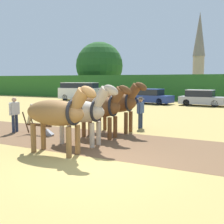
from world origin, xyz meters
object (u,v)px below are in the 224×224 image
(draft_horse_lead_left, at_px, (57,113))
(farmer_beside_team, at_px, (141,110))
(draft_horse_trail_right, at_px, (117,102))
(parked_van, at_px, (79,91))
(farmer_at_plow, at_px, (15,112))
(parked_car_left, at_px, (112,96))
(tree_far_left, at_px, (99,66))
(plow, at_px, (41,128))
(parked_car_center_left, at_px, (151,97))
(draft_horse_lead_right, at_px, (83,111))
(draft_horse_trail_left, at_px, (102,107))
(parked_car_center, at_px, (201,98))
(church_spire, at_px, (199,50))

(draft_horse_lead_left, relative_size, farmer_beside_team, 1.82)
(draft_horse_trail_right, distance_m, parked_van, 21.27)
(draft_horse_trail_right, bearing_deg, farmer_beside_team, 67.81)
(farmer_at_plow, relative_size, parked_car_left, 0.39)
(parked_van, bearing_deg, farmer_at_plow, -69.54)
(parked_car_left, bearing_deg, farmer_beside_team, -70.47)
(farmer_beside_team, bearing_deg, draft_horse_lead_left, -91.14)
(tree_far_left, relative_size, parked_van, 1.65)
(parked_car_left, bearing_deg, draft_horse_lead_left, -80.14)
(plow, xyz_separation_m, parked_van, (-10.19, 19.07, 0.79))
(farmer_at_plow, height_order, parked_van, parked_van)
(tree_far_left, relative_size, draft_horse_lead_left, 2.86)
(farmer_beside_team, distance_m, parked_car_center_left, 14.98)
(parked_car_left, bearing_deg, draft_horse_trail_right, -74.65)
(tree_far_left, height_order, parked_car_left, tree_far_left)
(draft_horse_lead_right, distance_m, parked_car_center_left, 19.20)
(tree_far_left, distance_m, plow, 32.13)
(draft_horse_lead_left, relative_size, draft_horse_trail_left, 1.11)
(plow, xyz_separation_m, farmer_at_plow, (-1.58, -0.01, 0.65))
(tree_far_left, xyz_separation_m, parked_car_center, (17.15, -11.01, -3.93))
(plow, height_order, parked_van, parked_van)
(farmer_beside_team, height_order, parked_car_center, farmer_beside_team)
(plow, bearing_deg, parked_car_center, 77.87)
(farmer_beside_team, distance_m, parked_van, 20.53)
(draft_horse_lead_right, xyz_separation_m, parked_car_left, (-8.04, 19.03, -0.57))
(draft_horse_lead_left, bearing_deg, draft_horse_lead_right, 89.47)
(draft_horse_trail_left, distance_m, farmer_beside_team, 3.09)
(church_spire, height_order, draft_horse_trail_right, church_spire)
(farmer_at_plow, bearing_deg, farmer_beside_team, 33.93)
(farmer_beside_team, xyz_separation_m, parked_car_center, (0.88, 14.42, -0.19))
(draft_horse_lead_right, height_order, farmer_at_plow, draft_horse_lead_right)
(church_spire, xyz_separation_m, farmer_beside_team, (4.61, -46.13, -7.46))
(church_spire, height_order, plow, church_spire)
(parked_car_center, bearing_deg, draft_horse_trail_right, -91.18)
(farmer_beside_team, xyz_separation_m, parked_van, (-13.58, 15.39, 0.19))
(parked_car_left, relative_size, parked_car_center, 0.99)
(draft_horse_lead_right, xyz_separation_m, parked_car_center_left, (-3.52, 18.87, -0.54))
(farmer_at_plow, distance_m, parked_van, 20.94)
(church_spire, bearing_deg, farmer_at_plow, -90.41)
(tree_far_left, distance_m, draft_horse_lead_left, 35.20)
(tree_far_left, height_order, farmer_at_plow, tree_far_left)
(farmer_at_plow, xyz_separation_m, parked_van, (-8.61, 19.09, 0.14))
(draft_horse_trail_right, bearing_deg, farmer_at_plow, -151.81)
(parked_van, relative_size, parked_car_center_left, 1.08)
(plow, relative_size, parked_car_left, 0.38)
(draft_horse_lead_right, bearing_deg, tree_far_left, 118.64)
(draft_horse_lead_left, bearing_deg, parked_van, 122.13)
(draft_horse_lead_left, relative_size, parked_van, 0.58)
(draft_horse_trail_left, bearing_deg, draft_horse_lead_right, -89.37)
(plow, relative_size, farmer_at_plow, 0.97)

